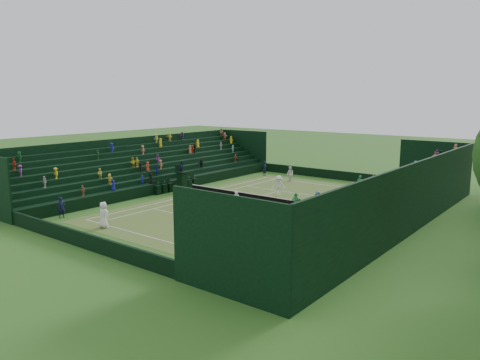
# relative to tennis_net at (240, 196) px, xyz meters

# --- Properties ---
(ground) EXTENTS (160.00, 160.00, 0.00)m
(ground) POSITION_rel_tennis_net_xyz_m (0.00, 0.00, -0.53)
(ground) COLOR #386B22
(ground) RESTS_ON ground
(court_surface) EXTENTS (12.97, 26.77, 0.01)m
(court_surface) POSITION_rel_tennis_net_xyz_m (0.00, 0.00, -0.52)
(court_surface) COLOR #316722
(court_surface) RESTS_ON ground
(perimeter_wall_north) EXTENTS (17.17, 0.20, 1.00)m
(perimeter_wall_north) POSITION_rel_tennis_net_xyz_m (0.00, 15.88, -0.03)
(perimeter_wall_north) COLOR black
(perimeter_wall_north) RESTS_ON ground
(perimeter_wall_south) EXTENTS (17.17, 0.20, 1.00)m
(perimeter_wall_south) POSITION_rel_tennis_net_xyz_m (0.00, -15.88, -0.03)
(perimeter_wall_south) COLOR black
(perimeter_wall_south) RESTS_ON ground
(perimeter_wall_east) EXTENTS (0.20, 31.77, 1.00)m
(perimeter_wall_east) POSITION_rel_tennis_net_xyz_m (8.48, 0.00, -0.03)
(perimeter_wall_east) COLOR black
(perimeter_wall_east) RESTS_ON ground
(perimeter_wall_west) EXTENTS (0.20, 31.77, 1.00)m
(perimeter_wall_west) POSITION_rel_tennis_net_xyz_m (-8.48, 0.00, -0.03)
(perimeter_wall_west) COLOR black
(perimeter_wall_west) RESTS_ON ground
(north_grandstand) EXTENTS (6.60, 32.00, 4.90)m
(north_grandstand) POSITION_rel_tennis_net_xyz_m (12.66, 0.00, 1.02)
(north_grandstand) COLOR black
(north_grandstand) RESTS_ON ground
(south_grandstand) EXTENTS (6.60, 32.00, 4.90)m
(south_grandstand) POSITION_rel_tennis_net_xyz_m (-12.66, 0.00, 1.02)
(south_grandstand) COLOR black
(south_grandstand) RESTS_ON ground
(tennis_net) EXTENTS (11.67, 0.10, 1.06)m
(tennis_net) POSITION_rel_tennis_net_xyz_m (0.00, 0.00, 0.00)
(tennis_net) COLOR black
(tennis_net) RESTS_ON ground
(umpire_chair) EXTENTS (0.97, 0.97, 3.04)m
(umpire_chair) POSITION_rel_tennis_net_xyz_m (-7.17, 0.02, 0.77)
(umpire_chair) COLOR black
(umpire_chair) RESTS_ON ground
(courtside_chairs) EXTENTS (0.59, 5.55, 1.27)m
(courtside_chairs) POSITION_rel_tennis_net_xyz_m (-8.27, 0.29, -0.04)
(courtside_chairs) COLOR black
(courtside_chairs) RESTS_ON ground
(player_near_west) EXTENTS (0.93, 0.61, 1.89)m
(player_near_west) POSITION_rel_tennis_net_xyz_m (-2.59, -12.35, 0.42)
(player_near_west) COLOR white
(player_near_west) RESTS_ON ground
(player_near_east) EXTENTS (0.74, 0.66, 1.69)m
(player_near_east) POSITION_rel_tennis_net_xyz_m (1.65, -2.60, 0.32)
(player_near_east) COLOR white
(player_near_east) RESTS_ON ground
(player_far_west) EXTENTS (0.99, 0.88, 1.70)m
(player_far_west) POSITION_rel_tennis_net_xyz_m (-1.97, 11.44, 0.32)
(player_far_west) COLOR silver
(player_far_west) RESTS_ON ground
(player_far_east) EXTENTS (1.43, 1.20, 1.92)m
(player_far_east) POSITION_rel_tennis_net_xyz_m (1.14, 4.43, 0.43)
(player_far_east) COLOR white
(player_far_east) RESTS_ON ground
(line_judge_north) EXTENTS (0.51, 0.69, 1.72)m
(line_judge_north) POSITION_rel_tennis_net_xyz_m (-6.46, 12.99, 0.33)
(line_judge_north) COLOR black
(line_judge_north) RESTS_ON ground
(line_judge_south) EXTENTS (0.46, 0.64, 1.64)m
(line_judge_south) POSITION_rel_tennis_net_xyz_m (-7.47, -12.66, 0.29)
(line_judge_south) COLOR black
(line_judge_south) RESTS_ON ground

